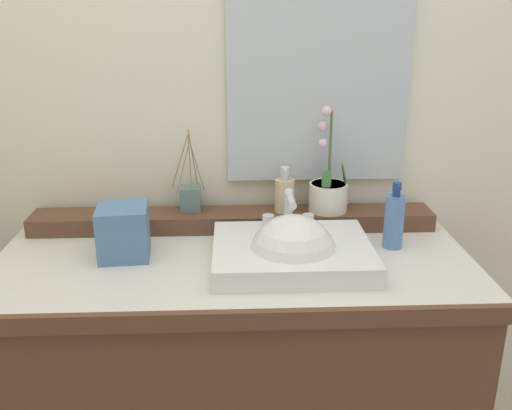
{
  "coord_description": "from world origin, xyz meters",
  "views": [
    {
      "loc": [
        0.0,
        -1.38,
        1.51
      ],
      "look_at": [
        0.06,
        -0.01,
        1.03
      ],
      "focal_mm": 39.83,
      "sensor_mm": 36.0,
      "label": 1
    }
  ],
  "objects_px": {
    "soap_dispenser": "(284,194)",
    "tissue_box": "(123,232)",
    "potted_plant": "(328,191)",
    "reed_diffuser": "(190,197)",
    "sink_basin": "(292,256)",
    "lotion_bottle": "(394,220)"
  },
  "relations": [
    {
      "from": "sink_basin",
      "to": "potted_plant",
      "type": "height_order",
      "value": "potted_plant"
    },
    {
      "from": "potted_plant",
      "to": "lotion_bottle",
      "type": "xyz_separation_m",
      "value": [
        0.16,
        -0.16,
        -0.03
      ]
    },
    {
      "from": "potted_plant",
      "to": "lotion_bottle",
      "type": "distance_m",
      "value": 0.23
    },
    {
      "from": "sink_basin",
      "to": "reed_diffuser",
      "type": "bearing_deg",
      "value": 134.26
    },
    {
      "from": "potted_plant",
      "to": "reed_diffuser",
      "type": "xyz_separation_m",
      "value": [
        -0.41,
        0.02,
        -0.02
      ]
    },
    {
      "from": "tissue_box",
      "to": "sink_basin",
      "type": "bearing_deg",
      "value": -9.22
    },
    {
      "from": "reed_diffuser",
      "to": "tissue_box",
      "type": "bearing_deg",
      "value": -127.45
    },
    {
      "from": "soap_dispenser",
      "to": "reed_diffuser",
      "type": "height_order",
      "value": "reed_diffuser"
    },
    {
      "from": "soap_dispenser",
      "to": "lotion_bottle",
      "type": "height_order",
      "value": "same"
    },
    {
      "from": "potted_plant",
      "to": "reed_diffuser",
      "type": "height_order",
      "value": "potted_plant"
    },
    {
      "from": "reed_diffuser",
      "to": "sink_basin",
      "type": "bearing_deg",
      "value": -45.74
    },
    {
      "from": "sink_basin",
      "to": "potted_plant",
      "type": "relative_size",
      "value": 1.29
    },
    {
      "from": "potted_plant",
      "to": "soap_dispenser",
      "type": "xyz_separation_m",
      "value": [
        -0.13,
        0.0,
        -0.01
      ]
    },
    {
      "from": "sink_basin",
      "to": "tissue_box",
      "type": "bearing_deg",
      "value": 170.78
    },
    {
      "from": "soap_dispenser",
      "to": "tissue_box",
      "type": "xyz_separation_m",
      "value": [
        -0.44,
        -0.19,
        -0.04
      ]
    },
    {
      "from": "reed_diffuser",
      "to": "lotion_bottle",
      "type": "distance_m",
      "value": 0.6
    },
    {
      "from": "soap_dispenser",
      "to": "tissue_box",
      "type": "bearing_deg",
      "value": -156.51
    },
    {
      "from": "lotion_bottle",
      "to": "tissue_box",
      "type": "bearing_deg",
      "value": -177.66
    },
    {
      "from": "reed_diffuser",
      "to": "tissue_box",
      "type": "distance_m",
      "value": 0.27
    },
    {
      "from": "potted_plant",
      "to": "soap_dispenser",
      "type": "height_order",
      "value": "potted_plant"
    },
    {
      "from": "reed_diffuser",
      "to": "tissue_box",
      "type": "height_order",
      "value": "reed_diffuser"
    },
    {
      "from": "sink_basin",
      "to": "reed_diffuser",
      "type": "distance_m",
      "value": 0.4
    }
  ]
}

